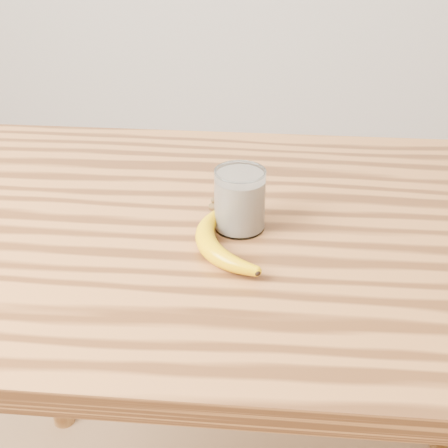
{
  "coord_description": "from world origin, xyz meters",
  "views": [
    {
      "loc": [
        0.04,
        -0.89,
        1.43
      ],
      "look_at": [
        -0.03,
        -0.05,
        0.93
      ],
      "focal_mm": 50.0,
      "sensor_mm": 36.0,
      "label": 1
    }
  ],
  "objects": [
    {
      "name": "banana",
      "position": [
        -0.06,
        -0.1,
        0.92
      ],
      "size": [
        0.19,
        0.28,
        0.03
      ],
      "primitive_type": null,
      "rotation": [
        0.0,
        0.0,
        0.41
      ],
      "color": "#E3A800",
      "rests_on": "table"
    },
    {
      "name": "table",
      "position": [
        0.0,
        0.0,
        0.77
      ],
      "size": [
        1.2,
        0.8,
        0.9
      ],
      "color": "#9B5F2E",
      "rests_on": "ground"
    },
    {
      "name": "smoothie_glass",
      "position": [
        -0.01,
        -0.01,
        0.95
      ],
      "size": [
        0.08,
        0.08,
        0.1
      ],
      "color": "white",
      "rests_on": "table"
    }
  ]
}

